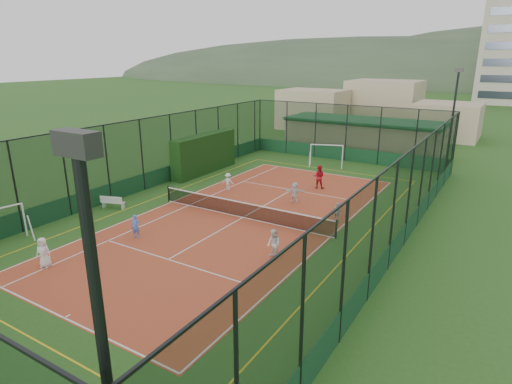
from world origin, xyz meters
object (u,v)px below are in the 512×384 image
Objects in this scene: clubhouse at (363,135)px; child_far_left at (228,182)px; futsal_goal_far at (326,155)px; coach at (319,177)px; floodlight_ne at (452,123)px; child_near_mid at (136,226)px; child_far_right at (337,212)px; child_near_right at (274,244)px; white_bench at (113,202)px; child_far_back at (295,192)px; child_near_left at (43,252)px.

clubhouse reaches higher than child_far_left.
coach is at bearing -91.43° from futsal_goal_far.
futsal_goal_far is at bearing -166.35° from floodlight_ne.
child_far_left is at bearing 66.69° from child_near_mid.
futsal_goal_far is at bearing -95.28° from clubhouse.
clubhouse is 20.46m from child_far_right.
coach reaches higher than child_near_right.
floodlight_ne is at bearing 30.91° from white_bench.
child_far_back is at bearing 18.13° from white_bench.
white_bench is at bearing 124.19° from child_near_mid.
child_far_back is (9.16, 6.91, 0.27)m from white_bench.
child_near_mid reaches higher than child_far_left.
child_near_left is 1.14× the size of child_far_left.
clubhouse is 10.52× the size of child_near_right.
child_far_right is at bearing 114.55° from child_near_right.
floodlight_ne is at bearing 34.36° from child_near_mid.
clubhouse is 9.04× the size of coach.
floodlight_ne reaches higher than child_far_left.
child_near_mid is 1.05× the size of child_far_right.
coach reaches higher than child_far_left.
floodlight_ne is 25.69m from white_bench.
clubhouse is 12.93× the size of child_far_right.
coach is at bearing 43.32° from child_near_mid.
clubhouse is 10.76× the size of child_near_left.
child_near_mid is 11.12m from child_far_right.
child_near_right is 11.87m from coach.
child_far_right is (8.86, -1.84, -0.03)m from child_far_left.
floodlight_ne is 11.82m from coach.
child_far_back is at bearing 42.13° from child_near_left.
child_near_right is 1.23× the size of child_far_right.
child_near_right is (4.86, -18.08, -0.18)m from futsal_goal_far.
child_far_back is (-3.64, 1.90, 0.09)m from child_far_right.
child_far_right is at bearing 151.35° from child_far_left.
futsal_goal_far is 1.68× the size of coach.
child_far_right is at bearing 133.93° from child_far_back.
coach is at bearing -161.20° from child_far_left.
futsal_goal_far is 2.40× the size of child_far_right.
child_near_mid is at bearing 51.43° from child_far_right.
white_bench is at bearing -130.17° from floodlight_ne.
coach reaches higher than child_near_left.
child_near_left is at bearing -115.88° from floodlight_ne.
child_near_mid is at bearing -47.36° from white_bench.
floodlight_ne is 5.53× the size of white_bench.
child_near_left reaches higher than child_far_back.
child_far_back is 0.81× the size of coach.
child_near_right is at bearing -94.37° from futsal_goal_far.
floodlight_ne is 5.71× the size of child_near_right.
child_far_left is (-12.46, -12.58, -3.50)m from floodlight_ne.
white_bench is at bearing 18.48° from child_far_back.
child_near_left is 4.61m from child_near_mid.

